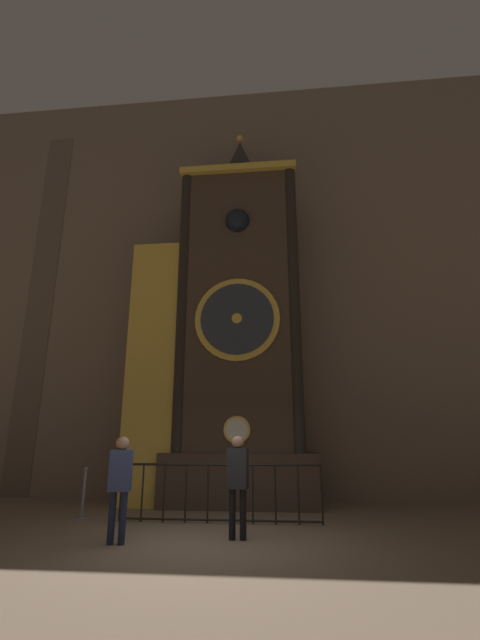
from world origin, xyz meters
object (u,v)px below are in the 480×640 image
(visitor_near, at_px, (120,478))
(visitor_far, at_px, (238,476))
(clock_tower, at_px, (224,332))
(stanchion_post, at_px, (83,502))

(visitor_near, bearing_deg, visitor_far, 6.77)
(clock_tower, distance_m, visitor_near, 5.61)
(clock_tower, relative_size, visitor_far, 6.66)
(visitor_far, relative_size, stanchion_post, 1.60)
(visitor_near, relative_size, stanchion_post, 1.58)
(visitor_near, relative_size, visitor_far, 0.99)
(visitor_near, height_order, stanchion_post, visitor_near)
(clock_tower, xyz_separation_m, visitor_near, (-1.05, -4.26, -3.49))
(visitor_near, height_order, visitor_far, visitor_far)
(visitor_near, bearing_deg, clock_tower, 67.19)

